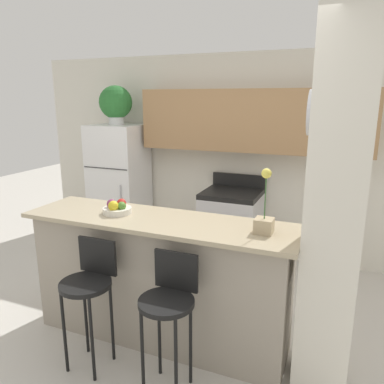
% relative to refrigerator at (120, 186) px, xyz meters
% --- Properties ---
extents(ground_plane, '(14.00, 14.00, 0.00)m').
position_rel_refrigerator_xyz_m(ground_plane, '(1.49, -1.72, -0.83)').
color(ground_plane, beige).
extents(wall_back, '(5.60, 0.38, 2.55)m').
position_rel_refrigerator_xyz_m(wall_back, '(1.61, 0.28, 0.65)').
color(wall_back, silver).
rests_on(wall_back, ground_plane).
extents(pillar_right, '(0.38, 0.32, 2.55)m').
position_rel_refrigerator_xyz_m(pillar_right, '(2.80, -1.77, 0.45)').
color(pillar_right, silver).
rests_on(pillar_right, ground_plane).
extents(counter_bar, '(2.25, 0.62, 1.07)m').
position_rel_refrigerator_xyz_m(counter_bar, '(1.49, -1.72, -0.29)').
color(counter_bar, gray).
rests_on(counter_bar, ground_plane).
extents(refrigerator, '(0.69, 0.64, 1.67)m').
position_rel_refrigerator_xyz_m(refrigerator, '(0.00, 0.00, 0.00)').
color(refrigerator, white).
rests_on(refrigerator, ground_plane).
extents(stove_range, '(0.68, 0.65, 1.07)m').
position_rel_refrigerator_xyz_m(stove_range, '(1.60, 0.00, -0.37)').
color(stove_range, silver).
rests_on(stove_range, ground_plane).
extents(bar_stool_left, '(0.38, 0.38, 0.98)m').
position_rel_refrigerator_xyz_m(bar_stool_left, '(1.16, -2.21, -0.17)').
color(bar_stool_left, black).
rests_on(bar_stool_left, ground_plane).
extents(bar_stool_right, '(0.38, 0.38, 0.98)m').
position_rel_refrigerator_xyz_m(bar_stool_right, '(1.82, -2.21, -0.17)').
color(bar_stool_right, black).
rests_on(bar_stool_right, ground_plane).
extents(potted_plant_on_fridge, '(0.43, 0.43, 0.50)m').
position_rel_refrigerator_xyz_m(potted_plant_on_fridge, '(-0.00, 0.00, 1.11)').
color(potted_plant_on_fridge, silver).
rests_on(potted_plant_on_fridge, refrigerator).
extents(orchid_vase, '(0.13, 0.13, 0.47)m').
position_rel_refrigerator_xyz_m(orchid_vase, '(2.34, -1.72, 0.35)').
color(orchid_vase, tan).
rests_on(orchid_vase, counter_bar).
extents(fruit_bowl, '(0.24, 0.24, 0.12)m').
position_rel_refrigerator_xyz_m(fruit_bowl, '(1.11, -1.73, 0.28)').
color(fruit_bowl, silver).
rests_on(fruit_bowl, counter_bar).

